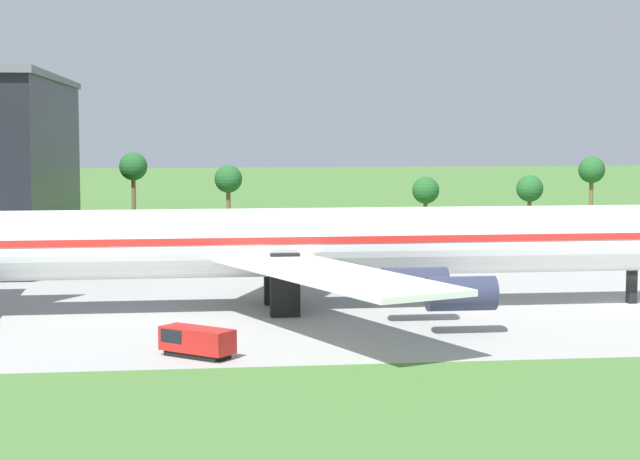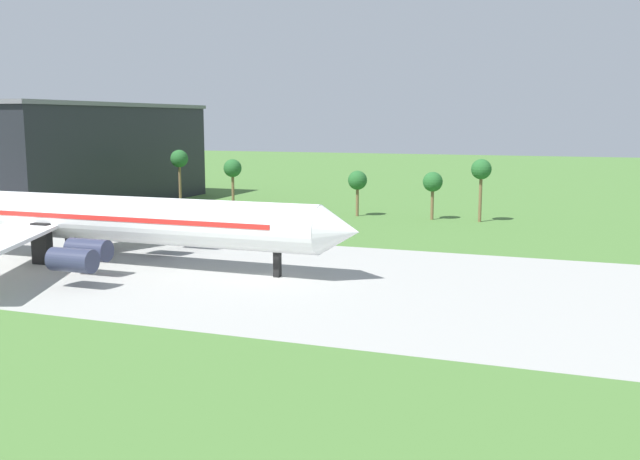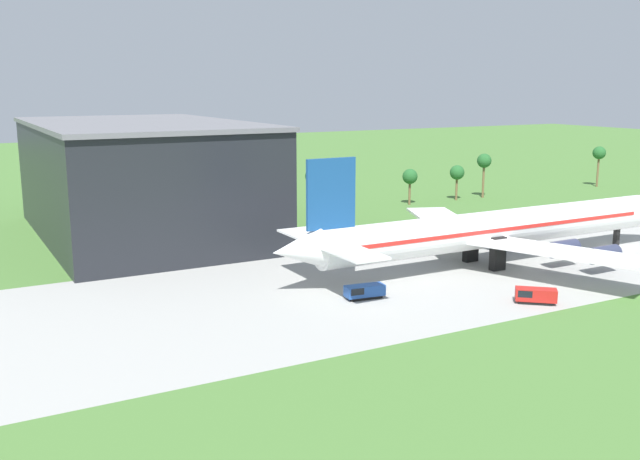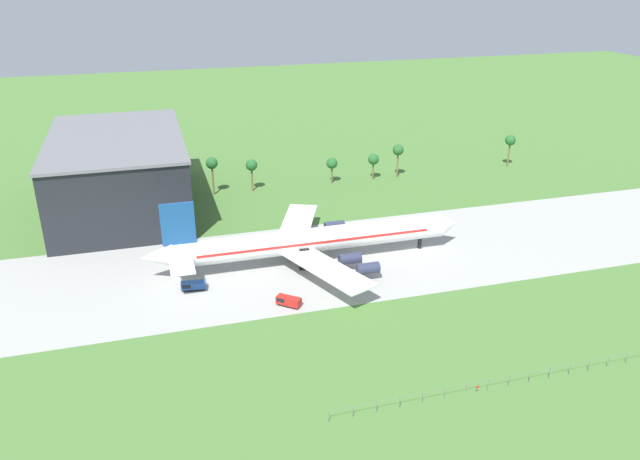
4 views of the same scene
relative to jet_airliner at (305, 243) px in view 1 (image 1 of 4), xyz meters
The scene contains 5 objects.
ground_plane 28.83m from the jet_airliner, ahead, with size 600.00×600.00×0.00m, color #477233.
taxiway_strip 28.82m from the jet_airliner, ahead, with size 320.00×44.00×0.02m.
jet_airliner is the anchor object (origin of this frame).
baggage_tug 21.35m from the jet_airliner, 117.49° to the right, with size 5.28×4.93×2.02m.
palm_tree_row 60.81m from the jet_airliner, 62.12° to the left, with size 106.42×3.60×11.94m.
Camera 1 is at (-39.16, -95.96, 15.98)m, focal length 65.00 mm.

